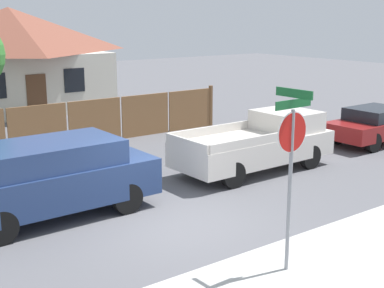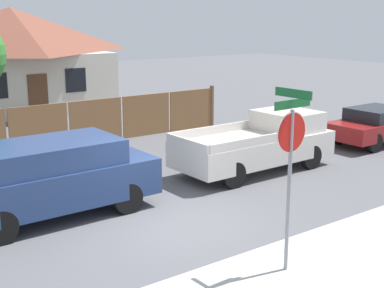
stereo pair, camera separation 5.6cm
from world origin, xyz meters
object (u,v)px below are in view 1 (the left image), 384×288
Objects in this scene: house at (12,57)px; parked_sedan at (377,124)px; orange_pickup at (259,143)px; stop_sign at (291,150)px; red_suv at (50,176)px.

house is 17.07m from parked_sedan.
orange_pickup is at bearing 179.21° from parked_sedan.
parked_sedan is 11.25m from stop_sign.
house is 1.74× the size of orange_pickup.
red_suv reaches higher than parked_sedan.
stop_sign is at bearing -65.24° from red_suv.
parked_sedan is at bearing 24.76° from stop_sign.
orange_pickup is at bearing 48.79° from stop_sign.
red_suv is at bearing 179.25° from parked_sedan.
house reaches higher than parked_sedan.
house reaches higher than red_suv.
red_suv is 6.51m from orange_pickup.
orange_pickup is (2.34, -14.87, -1.73)m from house.
orange_pickup reaches higher than parked_sedan.
parked_sedan is at bearing -0.75° from red_suv.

